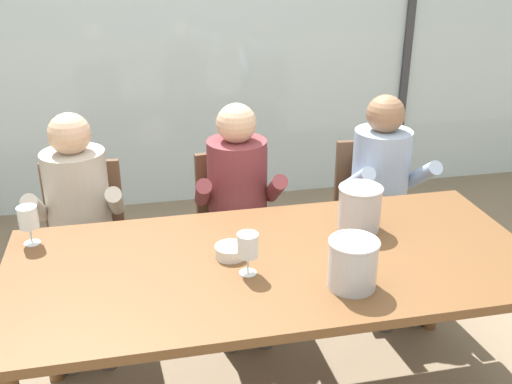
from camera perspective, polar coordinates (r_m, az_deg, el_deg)
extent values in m
plane|color=#847056|center=(3.68, -2.13, -9.27)|extent=(14.00, 14.00, 0.00)
cube|color=silver|center=(4.52, -5.55, 14.68)|extent=(7.39, 0.03, 2.60)
cube|color=#38383D|center=(4.97, 14.56, 14.88)|extent=(0.06, 0.06, 2.60)
cube|color=#568942|center=(7.84, -8.37, 14.49)|extent=(13.39, 2.40, 1.55)
cube|color=brown|center=(2.45, 1.71, -6.89)|extent=(2.19, 0.98, 0.04)
cylinder|color=brown|center=(2.97, -19.62, -11.23)|extent=(0.07, 0.07, 0.74)
cylinder|color=brown|center=(3.30, 17.13, -7.20)|extent=(0.07, 0.07, 0.74)
cube|color=brown|center=(3.28, -16.40, -5.47)|extent=(0.47, 0.47, 0.03)
cube|color=brown|center=(3.36, -16.39, -0.50)|extent=(0.42, 0.07, 0.42)
cylinder|color=brown|center=(3.28, -19.70, -10.80)|extent=(0.04, 0.04, 0.45)
cylinder|color=brown|center=(3.21, -12.97, -10.66)|extent=(0.04, 0.04, 0.45)
cylinder|color=brown|center=(3.59, -18.58, -7.40)|extent=(0.04, 0.04, 0.45)
cylinder|color=brown|center=(3.53, -12.50, -7.19)|extent=(0.04, 0.04, 0.45)
cube|color=brown|center=(3.30, -1.28, -4.20)|extent=(0.48, 0.48, 0.03)
cube|color=brown|center=(3.38, -2.30, 0.65)|extent=(0.42, 0.08, 0.42)
cylinder|color=brown|center=(3.22, -3.53, -9.90)|extent=(0.04, 0.04, 0.45)
cylinder|color=brown|center=(3.32, 2.90, -8.78)|extent=(0.04, 0.04, 0.45)
cylinder|color=brown|center=(3.54, -5.11, -6.63)|extent=(0.04, 0.04, 0.45)
cylinder|color=brown|center=(3.62, 0.77, -5.71)|extent=(0.04, 0.04, 0.45)
cube|color=brown|center=(3.53, 11.60, -2.77)|extent=(0.47, 0.47, 0.03)
cube|color=brown|center=(3.61, 10.91, 1.79)|extent=(0.42, 0.07, 0.42)
cylinder|color=brown|center=(3.43, 9.22, -7.91)|extent=(0.04, 0.04, 0.45)
cylinder|color=brown|center=(3.55, 15.17, -7.32)|extent=(0.04, 0.04, 0.45)
cylinder|color=brown|center=(3.74, 7.64, -4.90)|extent=(0.04, 0.04, 0.45)
cylinder|color=brown|center=(3.85, 13.13, -4.47)|extent=(0.04, 0.04, 0.45)
cylinder|color=#B7AD9E|center=(3.16, -16.84, -0.70)|extent=(0.32, 0.32, 0.52)
sphere|color=#DBAD89|center=(3.04, -17.62, 5.39)|extent=(0.21, 0.21, 0.21)
cube|color=#47423D|center=(3.11, -18.14, -6.71)|extent=(0.13, 0.40, 0.13)
cube|color=#47423D|center=(3.09, -14.82, -6.46)|extent=(0.13, 0.40, 0.13)
cylinder|color=#47423D|center=(3.08, -17.82, -12.68)|extent=(0.10, 0.10, 0.47)
cylinder|color=#47423D|center=(3.06, -14.40, -12.46)|extent=(0.10, 0.10, 0.47)
cylinder|color=#B7AD9E|center=(3.07, -20.54, -1.47)|extent=(0.08, 0.32, 0.26)
cylinder|color=#B7AD9E|center=(3.03, -13.46, -0.87)|extent=(0.08, 0.32, 0.26)
cylinder|color=brown|center=(3.19, -1.88, 0.55)|extent=(0.34, 0.34, 0.52)
sphere|color=#DBAD89|center=(3.06, -1.97, 6.65)|extent=(0.21, 0.21, 0.21)
cube|color=#47423D|center=(3.11, -3.04, -5.39)|extent=(0.15, 0.41, 0.13)
cube|color=#47423D|center=(3.13, 0.25, -5.16)|extent=(0.15, 0.41, 0.13)
cylinder|color=#47423D|center=(3.08, -2.57, -11.34)|extent=(0.10, 0.10, 0.47)
cylinder|color=#47423D|center=(3.10, 0.81, -11.07)|extent=(0.10, 0.10, 0.47)
cylinder|color=brown|center=(3.05, -5.17, -0.09)|extent=(0.10, 0.33, 0.26)
cylinder|color=brown|center=(3.09, 1.87, 0.33)|extent=(0.10, 0.33, 0.26)
cylinder|color=#9EB2D1|center=(3.42, 11.91, 1.68)|extent=(0.33, 0.33, 0.52)
sphere|color=#936B4C|center=(3.30, 12.43, 7.38)|extent=(0.21, 0.21, 0.21)
cube|color=#47423D|center=(3.32, 11.54, -3.88)|extent=(0.14, 0.40, 0.13)
cube|color=#47423D|center=(3.40, 14.31, -3.51)|extent=(0.14, 0.40, 0.13)
cylinder|color=#47423D|center=(3.30, 12.60, -9.38)|extent=(0.10, 0.10, 0.47)
cylinder|color=#47423D|center=(3.37, 15.40, -8.88)|extent=(0.10, 0.10, 0.47)
cylinder|color=#9EB2D1|center=(3.23, 9.76, 1.04)|extent=(0.09, 0.33, 0.26)
cylinder|color=#9EB2D1|center=(3.39, 15.70, 1.59)|extent=(0.09, 0.33, 0.26)
cylinder|color=#B7B7BC|center=(2.25, 9.33, -6.90)|extent=(0.18, 0.18, 0.19)
torus|color=silver|center=(2.20, 9.50, -4.78)|extent=(0.19, 0.19, 0.01)
cylinder|color=#B7B7BC|center=(2.67, 9.99, -1.58)|extent=(0.19, 0.19, 0.20)
torus|color=silver|center=(2.63, 10.14, 0.37)|extent=(0.20, 0.20, 0.01)
cylinder|color=silver|center=(2.44, -2.49, -5.75)|extent=(0.13, 0.13, 0.05)
cylinder|color=silver|center=(2.73, -20.83, -4.64)|extent=(0.07, 0.07, 0.00)
cylinder|color=silver|center=(2.71, -20.95, -3.90)|extent=(0.01, 0.01, 0.07)
cylinder|color=silver|center=(2.67, -21.21, -2.29)|extent=(0.08, 0.08, 0.09)
cylinder|color=#E0D184|center=(2.68, -21.13, -2.80)|extent=(0.07, 0.07, 0.04)
cylinder|color=silver|center=(2.34, -0.79, -7.82)|extent=(0.07, 0.07, 0.00)
cylinder|color=silver|center=(2.32, -0.79, -6.99)|extent=(0.01, 0.01, 0.07)
cylinder|color=silver|center=(2.28, -0.81, -5.15)|extent=(0.08, 0.08, 0.09)
cylinder|color=#E0D184|center=(2.29, -0.80, -5.73)|extent=(0.07, 0.07, 0.04)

